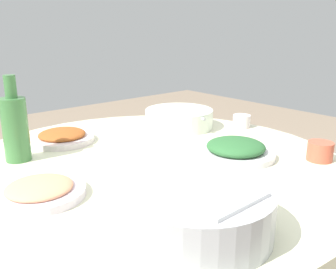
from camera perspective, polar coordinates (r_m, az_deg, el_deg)
name	(u,v)px	position (r m, az deg, el deg)	size (l,w,h in m)	color
round_dining_table	(151,188)	(1.17, -2.68, -8.28)	(1.22, 1.22, 0.73)	#99999E
rice_bowl	(200,210)	(0.75, 4.96, -11.59)	(0.29, 0.29, 0.10)	#B2B5BA
soup_bowl	(179,119)	(1.51, 1.72, 2.42)	(0.30, 0.28, 0.07)	white
dish_greens	(236,150)	(1.19, 10.42, -2.30)	(0.25, 0.25, 0.06)	silver
dish_stirfry	(62,137)	(1.38, -16.04, -0.33)	(0.23, 0.23, 0.05)	silver
dish_shrimp	(40,190)	(0.96, -19.22, -8.16)	(0.22, 0.22, 0.04)	silver
green_bottle	(15,127)	(1.21, -22.56, 1.09)	(0.08, 0.08, 0.26)	#40783F
tea_cup_near	(320,151)	(1.23, 22.44, -2.41)	(0.08, 0.08, 0.06)	#C6553C
tea_cup_far	(242,121)	(1.54, 11.30, 2.04)	(0.07, 0.07, 0.05)	silver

